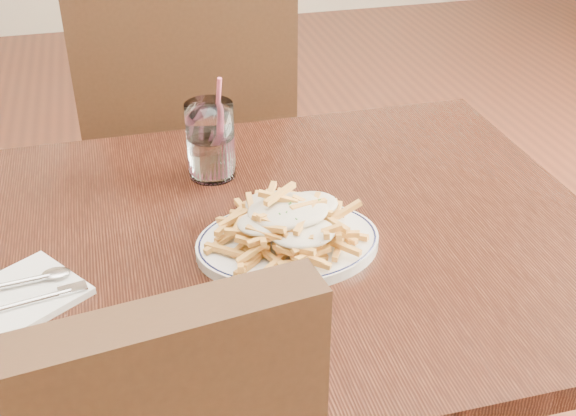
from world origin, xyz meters
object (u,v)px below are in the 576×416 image
object	(u,v)px
table	(221,282)
chair_far	(192,137)
fries_plate	(288,243)
water_glass	(211,145)
loaded_fries	(288,218)

from	to	relation	value
table	chair_far	xyz separation A→B (m)	(0.05, 0.70, -0.09)
table	fries_plate	xyz separation A→B (m)	(0.10, -0.05, 0.09)
water_glass	loaded_fries	bearing A→B (deg)	-74.27
loaded_fries	water_glass	world-z (taller)	water_glass
fries_plate	loaded_fries	distance (m)	0.04
loaded_fries	water_glass	bearing A→B (deg)	105.73
fries_plate	loaded_fries	bearing A→B (deg)	0.00
chair_far	water_glass	bearing A→B (deg)	-92.74
fries_plate	table	bearing A→B (deg)	155.11
loaded_fries	table	bearing A→B (deg)	155.11
chair_far	fries_plate	bearing A→B (deg)	-86.40
table	water_glass	xyz separation A→B (m)	(0.03, 0.21, 0.14)
fries_plate	loaded_fries	size ratio (longest dim) A/B	1.38
chair_far	loaded_fries	bearing A→B (deg)	-86.40
table	water_glass	size ratio (longest dim) A/B	6.65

